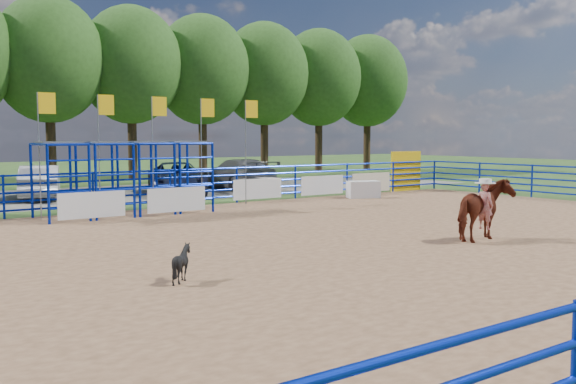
{
  "coord_description": "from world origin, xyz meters",
  "views": [
    {
      "loc": [
        -10.67,
        -12.64,
        2.77
      ],
      "look_at": [
        -0.87,
        1.0,
        1.3
      ],
      "focal_mm": 40.0,
      "sensor_mm": 36.0,
      "label": 1
    }
  ],
  "objects_px": {
    "car_b": "(40,182)",
    "car_d": "(239,174)",
    "calf": "(182,263)",
    "car_c": "(177,178)",
    "horse_and_rider": "(485,208)",
    "announcer_table": "(363,189)"
  },
  "relations": [
    {
      "from": "horse_and_rider",
      "to": "car_d",
      "type": "height_order",
      "value": "horse_and_rider"
    },
    {
      "from": "calf",
      "to": "car_c",
      "type": "height_order",
      "value": "car_c"
    },
    {
      "from": "calf",
      "to": "car_b",
      "type": "distance_m",
      "value": 18.4
    },
    {
      "from": "announcer_table",
      "to": "calf",
      "type": "relative_size",
      "value": 1.99
    },
    {
      "from": "horse_and_rider",
      "to": "car_c",
      "type": "bearing_deg",
      "value": 91.71
    },
    {
      "from": "announcer_table",
      "to": "car_d",
      "type": "xyz_separation_m",
      "value": [
        -2.2,
        7.04,
        0.41
      ]
    },
    {
      "from": "announcer_table",
      "to": "calf",
      "type": "height_order",
      "value": "announcer_table"
    },
    {
      "from": "horse_and_rider",
      "to": "car_d",
      "type": "relative_size",
      "value": 0.41
    },
    {
      "from": "car_d",
      "to": "horse_and_rider",
      "type": "bearing_deg",
      "value": 85.64
    },
    {
      "from": "horse_and_rider",
      "to": "announcer_table",
      "type": "bearing_deg",
      "value": 63.0
    },
    {
      "from": "announcer_table",
      "to": "car_d",
      "type": "distance_m",
      "value": 7.39
    },
    {
      "from": "horse_and_rider",
      "to": "car_c",
      "type": "distance_m",
      "value": 17.19
    },
    {
      "from": "calf",
      "to": "horse_and_rider",
      "type": "bearing_deg",
      "value": -93.49
    },
    {
      "from": "car_b",
      "to": "car_d",
      "type": "relative_size",
      "value": 0.82
    },
    {
      "from": "calf",
      "to": "car_d",
      "type": "bearing_deg",
      "value": -35.57
    },
    {
      "from": "announcer_table",
      "to": "calf",
      "type": "bearing_deg",
      "value": -143.72
    },
    {
      "from": "horse_and_rider",
      "to": "calf",
      "type": "bearing_deg",
      "value": 177.83
    },
    {
      "from": "car_c",
      "to": "announcer_table",
      "type": "bearing_deg",
      "value": -26.72
    },
    {
      "from": "calf",
      "to": "car_c",
      "type": "xyz_separation_m",
      "value": [
        8.07,
        16.85,
        0.39
      ]
    },
    {
      "from": "car_c",
      "to": "car_b",
      "type": "bearing_deg",
      "value": -172.13
    },
    {
      "from": "announcer_table",
      "to": "car_c",
      "type": "distance_m",
      "value": 8.86
    },
    {
      "from": "calf",
      "to": "car_c",
      "type": "bearing_deg",
      "value": -26.9
    }
  ]
}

